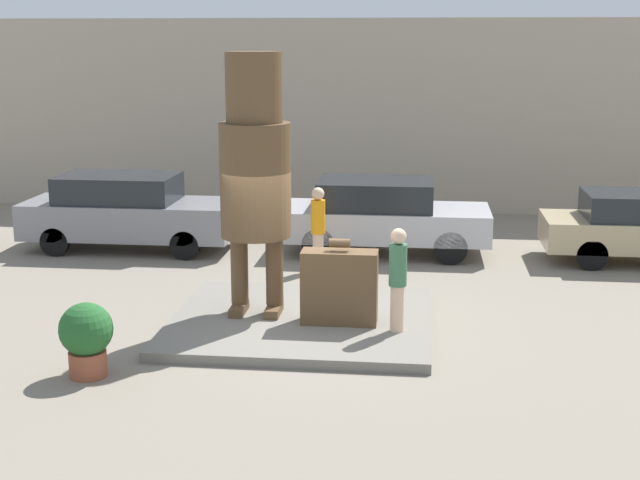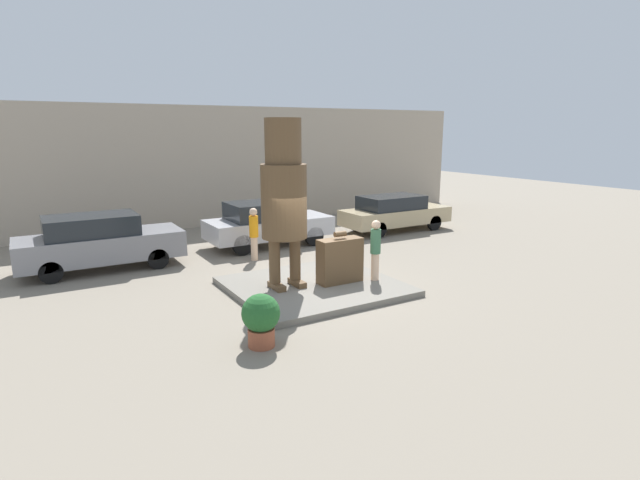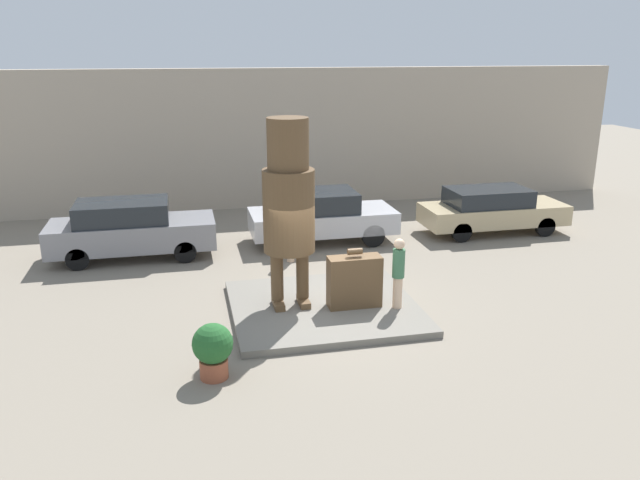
# 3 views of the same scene
# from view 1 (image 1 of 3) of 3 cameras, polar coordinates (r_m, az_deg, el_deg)

# --- Properties ---
(ground_plane) EXTENTS (60.00, 60.00, 0.00)m
(ground_plane) POSITION_cam_1_polar(r_m,az_deg,el_deg) (14.56, -1.22, -5.53)
(ground_plane) COLOR gray
(pedestal) EXTENTS (4.19, 3.88, 0.16)m
(pedestal) POSITION_cam_1_polar(r_m,az_deg,el_deg) (14.54, -1.22, -5.23)
(pedestal) COLOR slate
(pedestal) RESTS_ON ground_plane
(building_backdrop) EXTENTS (28.00, 0.60, 5.07)m
(building_backdrop) POSITION_cam_1_polar(r_m,az_deg,el_deg) (24.02, 2.05, 7.96)
(building_backdrop) COLOR tan
(building_backdrop) RESTS_ON ground_plane
(statue_figure) EXTENTS (1.14, 1.14, 4.22)m
(statue_figure) POSITION_cam_1_polar(r_m,az_deg,el_deg) (14.26, -4.17, 4.90)
(statue_figure) COLOR brown
(statue_figure) RESTS_ON pedestal
(giant_suitcase) EXTENTS (1.20, 0.47, 1.37)m
(giant_suitcase) POSITION_cam_1_polar(r_m,az_deg,el_deg) (14.05, 1.25, -3.01)
(giant_suitcase) COLOR brown
(giant_suitcase) RESTS_ON pedestal
(tourist) EXTENTS (0.28, 0.28, 1.62)m
(tourist) POSITION_cam_1_polar(r_m,az_deg,el_deg) (13.63, 5.00, -2.28)
(tourist) COLOR beige
(tourist) RESTS_ON pedestal
(parked_car_grey) EXTENTS (4.59, 1.74, 1.66)m
(parked_car_grey) POSITION_cam_1_polar(r_m,az_deg,el_deg) (20.00, -12.23, 1.83)
(parked_car_grey) COLOR gray
(parked_car_grey) RESTS_ON ground_plane
(parked_car_silver) EXTENTS (4.42, 1.87, 1.60)m
(parked_car_silver) POSITION_cam_1_polar(r_m,az_deg,el_deg) (19.25, 4.05, 1.64)
(parked_car_silver) COLOR #B7B7BC
(parked_car_silver) RESTS_ON ground_plane
(planter_pot) EXTENTS (0.74, 0.74, 1.05)m
(planter_pot) POSITION_cam_1_polar(r_m,az_deg,el_deg) (12.72, -14.73, -5.96)
(planter_pot) COLOR brown
(planter_pot) RESTS_ON ground_plane
(worker_hivis) EXTENTS (0.29, 0.29, 1.69)m
(worker_hivis) POSITION_cam_1_polar(r_m,az_deg,el_deg) (17.75, -0.13, 0.95)
(worker_hivis) COLOR beige
(worker_hivis) RESTS_ON ground_plane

